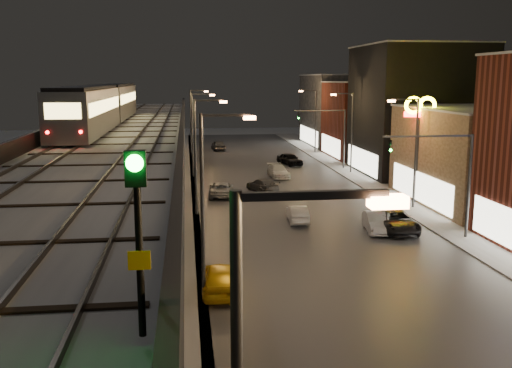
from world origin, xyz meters
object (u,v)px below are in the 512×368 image
car_far_white (218,146)px  car_onc_silver (376,223)px  car_onc_white (278,172)px  subway_train (104,104)px  car_near_white (297,214)px  rail_signal (137,207)px  car_taxi (220,279)px  car_onc_red (290,160)px  car_onc_dark (395,222)px  car_mid_silver (221,190)px  car_mid_dark (262,186)px

car_far_white → car_onc_silver: car_far_white is taller
car_onc_white → subway_train: bearing=-158.4°
car_near_white → car_onc_silver: (4.91, -3.40, 0.05)m
subway_train → car_far_white: subway_train is taller
rail_signal → car_taxi: 20.36m
car_far_white → car_onc_silver: (8.26, -47.22, -0.07)m
rail_signal → car_onc_silver: (13.69, 28.72, -8.00)m
car_onc_red → car_onc_dark: bearing=-106.2°
car_taxi → car_onc_dark: size_ratio=0.84×
subway_train → car_far_white: 35.53m
car_mid_silver → car_mid_dark: size_ratio=1.11×
car_far_white → car_onc_white: size_ratio=0.96×
car_taxi → car_onc_white: car_taxi is taller
car_mid_dark → car_onc_dark: 16.81m
subway_train → car_far_white: bearing=70.1°
car_mid_silver → car_onc_dark: 17.52m
subway_train → car_onc_silver: size_ratio=8.37×
car_onc_dark → car_onc_red: size_ratio=1.23×
car_near_white → car_onc_white: (1.70, 19.25, 0.04)m
car_onc_silver → car_far_white: bearing=108.2°
car_near_white → car_onc_dark: (6.22, -3.47, 0.12)m
subway_train → car_onc_silver: subway_train is taller
car_far_white → car_onc_white: bearing=96.3°
car_mid_dark → car_onc_dark: car_onc_dark is taller
subway_train → car_onc_white: 20.21m
subway_train → car_onc_white: size_ratio=7.49×
car_taxi → car_near_white: size_ratio=1.18×
car_onc_dark → car_mid_dark: bearing=119.0°
car_onc_red → car_far_white: bearing=97.0°
subway_train → car_near_white: subway_train is taller
car_onc_dark → car_onc_white: (-4.52, 22.72, -0.08)m
car_near_white → car_onc_red: car_onc_red is taller
car_onc_red → car_onc_silver: bearing=-108.5°
car_onc_dark → car_onc_red: bearing=96.5°
car_taxi → car_far_white: car_taxi is taller
car_far_white → car_onc_red: car_far_white is taller
rail_signal → subway_train: bearing=98.4°
rail_signal → car_onc_dark: rail_signal is taller
subway_train → car_onc_dark: bearing=-34.4°
car_mid_dark → car_onc_white: bearing=-129.5°
subway_train → rail_signal: size_ratio=11.77×
car_onc_silver → car_onc_dark: bearing=5.3°
car_onc_silver → car_onc_white: 22.88m
car_onc_white → car_onc_dark: bearing=-82.7°
car_near_white → car_onc_red: bearing=-96.1°
subway_train → rail_signal: 43.77m
car_near_white → car_onc_silver: car_onc_silver is taller
car_mid_dark → car_onc_white: 8.03m
rail_signal → car_onc_dark: bearing=62.4°
car_onc_white → car_taxi: bearing=-108.1°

